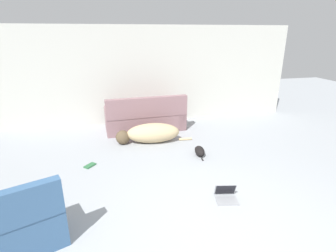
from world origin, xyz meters
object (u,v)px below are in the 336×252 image
(dog, at_px, (150,133))
(side_chair, at_px, (31,223))
(cat, at_px, (199,151))
(couch, at_px, (145,119))
(book_green, at_px, (90,166))
(laptop_open, at_px, (226,194))

(dog, distance_m, side_chair, 3.19)
(dog, distance_m, cat, 1.22)
(couch, height_order, dog, couch)
(couch, bearing_deg, book_green, 50.32)
(couch, distance_m, laptop_open, 3.26)
(couch, xyz_separation_m, cat, (0.83, -1.71, -0.19))
(laptop_open, distance_m, side_chair, 2.55)
(laptop_open, distance_m, book_green, 2.48)
(book_green, bearing_deg, cat, -0.26)
(dog, xyz_separation_m, cat, (0.85, -0.86, -0.12))
(dog, distance_m, laptop_open, 2.44)
(couch, relative_size, laptop_open, 5.47)
(couch, height_order, side_chair, couch)
(cat, bearing_deg, side_chair, 128.86)
(couch, relative_size, cat, 3.93)
(dog, height_order, side_chair, side_chair)
(book_green, bearing_deg, couch, 53.19)
(cat, xyz_separation_m, book_green, (-2.10, 0.01, -0.07))
(dog, height_order, laptop_open, dog)
(laptop_open, bearing_deg, cat, 96.95)
(book_green, xyz_separation_m, side_chair, (-0.52, -1.80, 0.29))
(dog, distance_m, book_green, 1.53)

